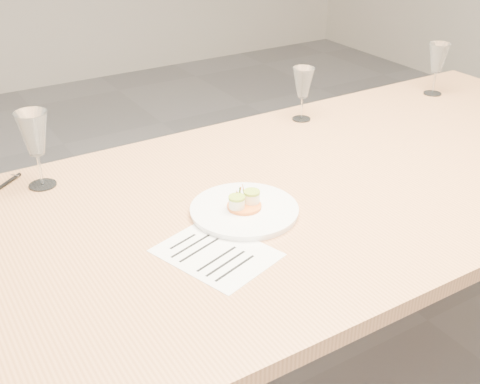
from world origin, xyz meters
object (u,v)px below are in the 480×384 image
recipe_sheet (216,253)px  dinner_plate (244,209)px  wine_glass_2 (438,59)px  dining_table (292,210)px  wine_glass_0 (34,135)px  wine_glass_1 (303,84)px  ballpoint_pen (3,185)px

recipe_sheet → dinner_plate: bearing=20.8°
wine_glass_2 → dinner_plate: bearing=-160.6°
dining_table → dinner_plate: size_ratio=8.96×
dinner_plate → wine_glass_2: wine_glass_2 is taller
dining_table → recipe_sheet: size_ratio=8.22×
recipe_sheet → wine_glass_0: bearing=96.9°
dining_table → wine_glass_1: (0.32, 0.39, 0.19)m
dining_table → ballpoint_pen: size_ratio=20.54×
wine_glass_1 → wine_glass_2: wine_glass_2 is taller
wine_glass_2 → ballpoint_pen: bearing=177.1°
wine_glass_1 → wine_glass_2: 0.58m
wine_glass_0 → wine_glass_2: (1.45, -0.03, -0.01)m
dining_table → wine_glass_0: size_ratio=11.48×
ballpoint_pen → wine_glass_1: size_ratio=0.65×
dinner_plate → wine_glass_0: (-0.38, 0.41, 0.14)m
wine_glass_1 → wine_glass_0: bearing=-178.7°
dinner_plate → wine_glass_1: size_ratio=1.50×
recipe_sheet → wine_glass_1: wine_glass_1 is taller
wine_glass_0 → wine_glass_1: (0.88, 0.02, -0.02)m
wine_glass_0 → wine_glass_2: size_ratio=1.09×
dinner_plate → wine_glass_0: wine_glass_0 is taller
recipe_sheet → ballpoint_pen: size_ratio=2.50×
recipe_sheet → wine_glass_1: 0.85m
recipe_sheet → wine_glass_0: (-0.24, 0.52, 0.15)m
wine_glass_0 → wine_glass_2: bearing=-1.2°
ballpoint_pen → wine_glass_2: bearing=-42.3°
dinner_plate → wine_glass_1: bearing=40.8°
dinner_plate → ballpoint_pen: dinner_plate is taller
ballpoint_pen → wine_glass_2: 1.55m
recipe_sheet → ballpoint_pen: (-0.33, 0.57, 0.00)m
dinner_plate → dining_table: bearing=13.1°
wine_glass_0 → wine_glass_1: bearing=1.3°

